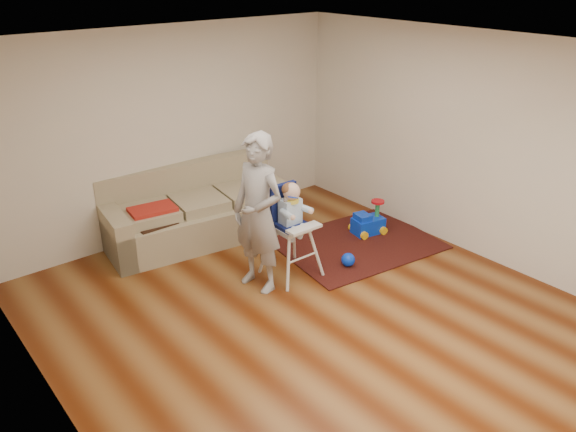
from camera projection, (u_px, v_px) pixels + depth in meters
ground at (312, 315)px, 5.90m from camera, size 5.50×5.50×0.00m
room_envelope at (280, 131)px, 5.48m from camera, size 5.04×5.52×2.72m
sofa at (198, 205)px, 7.33m from camera, size 2.54×1.31×0.94m
side_table at (154, 239)px, 6.96m from camera, size 0.48×0.48×0.48m
area_rug at (358, 244)px, 7.35m from camera, size 2.15×1.73×0.02m
ride_on_toy at (369, 218)px, 7.53m from camera, size 0.46×0.37×0.45m
toy_ball at (348, 260)px, 6.77m from camera, size 0.17×0.17×0.17m
high_chair at (291, 232)px, 6.42m from camera, size 0.55×0.55×1.17m
adult at (258, 214)px, 6.05m from camera, size 0.55×0.73×1.80m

